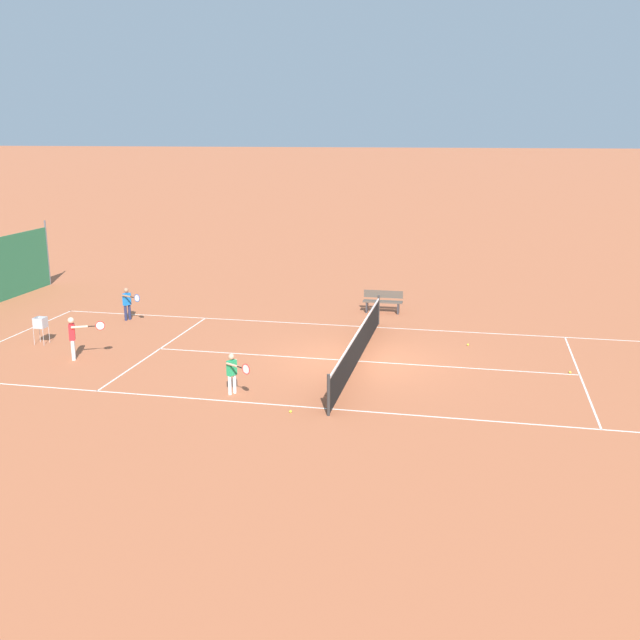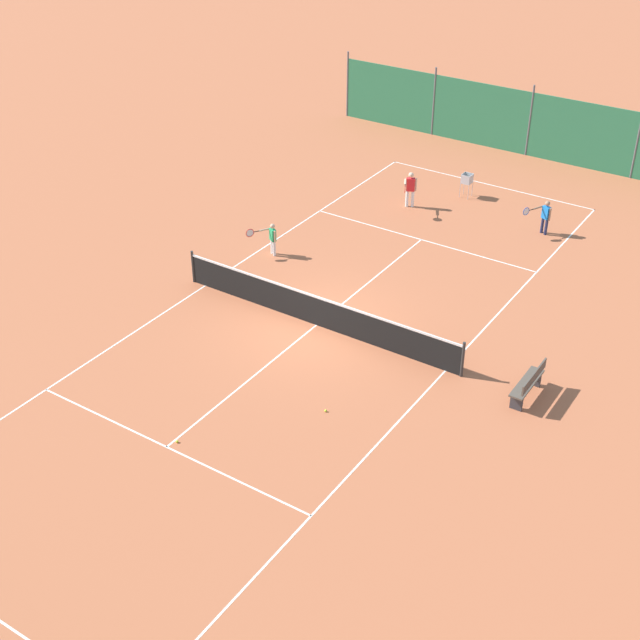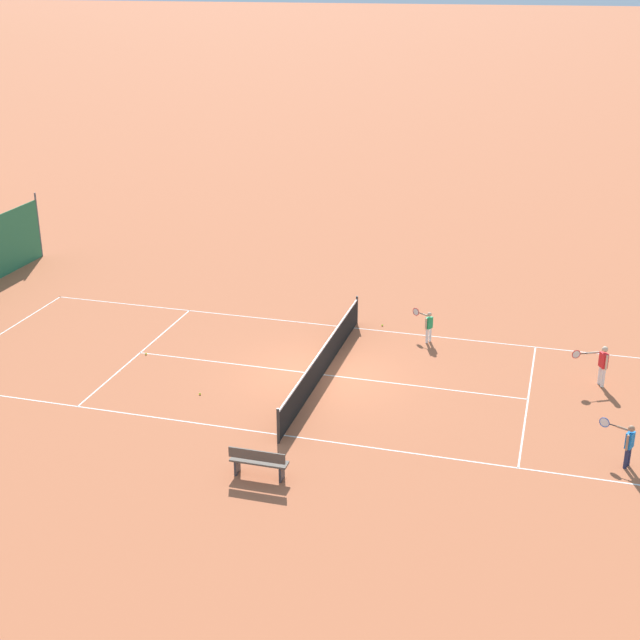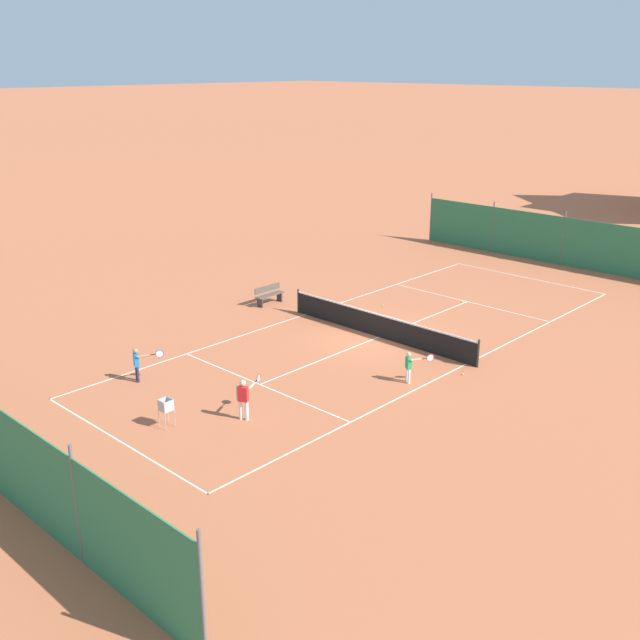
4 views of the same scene
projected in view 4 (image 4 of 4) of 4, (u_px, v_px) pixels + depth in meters
ground_plane at (379, 337)px, 29.83m from camera, size 600.00×600.00×0.00m
court_line_markings at (379, 337)px, 29.83m from camera, size 8.25×23.85×0.01m
tennis_net at (379, 325)px, 29.67m from camera, size 9.18×0.08×1.06m
windscreen_fence_far at (563, 241)px, 40.04m from camera, size 17.28×0.08×2.90m
player_near_service at (138, 362)px, 25.49m from camera, size 0.73×0.90×1.21m
player_far_service at (244, 396)px, 22.74m from camera, size 0.49×1.10×1.31m
player_far_baseline at (410, 365)px, 25.40m from camera, size 0.74×0.81×1.11m
tennis_ball_near_corner at (462, 302)px, 34.10m from camera, size 0.07×0.07×0.07m
tennis_ball_by_net_right at (383, 305)px, 33.59m from camera, size 0.07×0.07×0.07m
tennis_ball_alley_right at (463, 374)px, 26.20m from camera, size 0.07×0.07×0.07m
ball_hopper at (166, 407)px, 22.31m from camera, size 0.36×0.36×0.89m
courtside_bench at (269, 294)px, 33.76m from camera, size 0.36×1.50×0.84m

